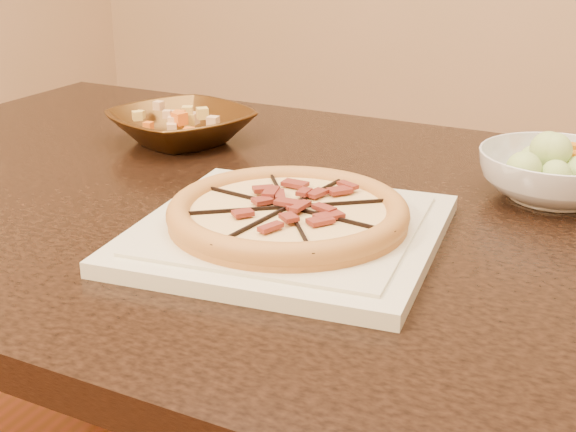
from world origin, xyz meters
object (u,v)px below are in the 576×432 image
Objects in this scene: salad_bowl at (555,175)px; dining_table at (266,265)px; pizza at (288,213)px; plate at (288,232)px; bronze_bowl at (181,127)px.

dining_table is at bearing -156.38° from salad_bowl.
salad_bowl reaches higher than pizza.
pizza is 0.37m from salad_bowl.
salad_bowl is (0.25, 0.27, 0.02)m from plate.
plate is 1.81× the size of salad_bowl.
dining_table is 6.81× the size of bronze_bowl.
salad_bowl is (0.58, -0.02, 0.01)m from bronze_bowl.
bronze_bowl reaches higher than dining_table.
pizza is at bearing -42.19° from bronze_bowl.
pizza reaches higher than dining_table.
pizza is at bearing -132.72° from salad_bowl.
salad_bowl reaches higher than plate.
dining_table is 0.19m from plate.
salad_bowl is (0.35, 0.15, 0.13)m from dining_table.
plate is 0.37m from salad_bowl.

